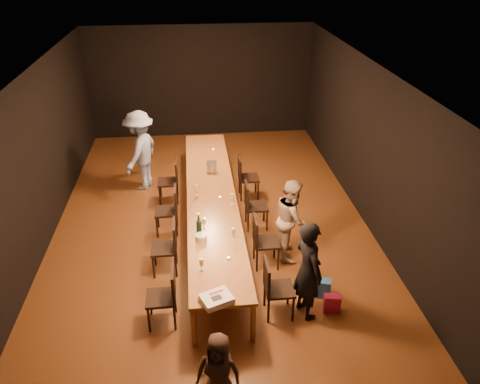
{
  "coord_description": "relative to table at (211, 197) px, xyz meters",
  "views": [
    {
      "loc": [
        -0.28,
        -7.59,
        4.93
      ],
      "look_at": [
        0.49,
        -0.41,
        1.0
      ],
      "focal_mm": 35.0,
      "sensor_mm": 36.0,
      "label": 1
    }
  ],
  "objects": [
    {
      "name": "ice_bucket",
      "position": [
        0.06,
        0.96,
        0.16
      ],
      "size": [
        0.28,
        0.28,
        0.23
      ],
      "primitive_type": "cylinder",
      "rotation": [
        0.0,
        0.0,
        0.42
      ],
      "color": "#A3A3A8",
      "rests_on": "table"
    },
    {
      "name": "woman_birthday",
      "position": [
        1.25,
        -2.42,
        0.08
      ],
      "size": [
        0.53,
        0.66,
        1.57
      ],
      "primitive_type": "imported",
      "rotation": [
        0.0,
        0.0,
        1.89
      ],
      "color": "black",
      "rests_on": "ground"
    },
    {
      "name": "room_shell",
      "position": [
        0.0,
        0.0,
        1.38
      ],
      "size": [
        6.04,
        10.04,
        3.02
      ],
      "color": "black",
      "rests_on": "ground"
    },
    {
      "name": "champagne_bottle",
      "position": [
        -0.26,
        -1.24,
        0.23
      ],
      "size": [
        0.11,
        0.11,
        0.36
      ],
      "primitive_type": null,
      "rotation": [
        0.0,
        0.0,
        0.41
      ],
      "color": "black",
      "rests_on": "table"
    },
    {
      "name": "gift_bag_blue",
      "position": [
        1.6,
        -2.1,
        -0.55
      ],
      "size": [
        0.28,
        0.23,
        0.3
      ],
      "primitive_type": "cube",
      "rotation": [
        0.0,
        0.0,
        -0.3
      ],
      "color": "#2965B5",
      "rests_on": "ground"
    },
    {
      "name": "ground",
      "position": [
        0.0,
        0.0,
        -0.7
      ],
      "size": [
        10.0,
        10.0,
        0.0
      ],
      "primitive_type": "plane",
      "color": "#472211",
      "rests_on": "ground"
    },
    {
      "name": "table",
      "position": [
        0.0,
        0.0,
        0.0
      ],
      "size": [
        0.9,
        6.0,
        0.75
      ],
      "color": "brown",
      "rests_on": "ground"
    },
    {
      "name": "gift_bag_red",
      "position": [
        1.65,
        -2.45,
        -0.56
      ],
      "size": [
        0.27,
        0.18,
        0.29
      ],
      "primitive_type": "cube",
      "rotation": [
        0.0,
        0.0,
        -0.19
      ],
      "color": "#BE1C55",
      "rests_on": "ground"
    },
    {
      "name": "chair_left_2",
      "position": [
        -0.85,
        0.0,
        -0.24
      ],
      "size": [
        0.42,
        0.42,
        0.93
      ],
      "primitive_type": null,
      "rotation": [
        0.0,
        0.0,
        1.57
      ],
      "color": "black",
      "rests_on": "ground"
    },
    {
      "name": "chair_left_1",
      "position": [
        -0.85,
        -1.2,
        -0.24
      ],
      "size": [
        0.42,
        0.42,
        0.93
      ],
      "primitive_type": null,
      "rotation": [
        0.0,
        0.0,
        1.57
      ],
      "color": "black",
      "rests_on": "ground"
    },
    {
      "name": "chair_right_0",
      "position": [
        0.85,
        -2.4,
        -0.24
      ],
      "size": [
        0.42,
        0.42,
        0.93
      ],
      "primitive_type": null,
      "rotation": [
        0.0,
        0.0,
        -1.57
      ],
      "color": "black",
      "rests_on": "ground"
    },
    {
      "name": "man_blue",
      "position": [
        -1.43,
        1.88,
        0.18
      ],
      "size": [
        1.04,
        1.31,
        1.77
      ],
      "primitive_type": "imported",
      "rotation": [
        0.0,
        0.0,
        -1.96
      ],
      "color": "#8194C8",
      "rests_on": "ground"
    },
    {
      "name": "chair_left_0",
      "position": [
        -0.85,
        -2.4,
        -0.24
      ],
      "size": [
        0.42,
        0.42,
        0.93
      ],
      "primitive_type": null,
      "rotation": [
        0.0,
        0.0,
        1.57
      ],
      "color": "black",
      "rests_on": "ground"
    },
    {
      "name": "wineglass_0",
      "position": [
        -0.25,
        -2.23,
        0.15
      ],
      "size": [
        0.06,
        0.06,
        0.21
      ],
      "primitive_type": null,
      "color": "beige",
      "rests_on": "table"
    },
    {
      "name": "tealight_mid",
      "position": [
        0.15,
        -0.16,
        0.06
      ],
      "size": [
        0.05,
        0.05,
        0.03
      ],
      "primitive_type": "cylinder",
      "color": "#B2B7B2",
      "rests_on": "table"
    },
    {
      "name": "plate_stack",
      "position": [
        -0.24,
        -1.46,
        0.1
      ],
      "size": [
        0.21,
        0.21,
        0.1
      ],
      "primitive_type": "cylinder",
      "rotation": [
        0.0,
        0.0,
        0.19
      ],
      "color": "silver",
      "rests_on": "table"
    },
    {
      "name": "wineglass_1",
      "position": [
        0.27,
        -1.49,
        0.15
      ],
      "size": [
        0.06,
        0.06,
        0.21
      ],
      "primitive_type": null,
      "color": "beige",
      "rests_on": "table"
    },
    {
      "name": "chair_left_3",
      "position": [
        -0.85,
        1.2,
        -0.24
      ],
      "size": [
        0.42,
        0.42,
        0.93
      ],
      "primitive_type": null,
      "rotation": [
        0.0,
        0.0,
        1.57
      ],
      "color": "black",
      "rests_on": "ground"
    },
    {
      "name": "tealight_near",
      "position": [
        0.15,
        -2.0,
        0.06
      ],
      "size": [
        0.05,
        0.05,
        0.03
      ],
      "primitive_type": "cylinder",
      "color": "#B2B7B2",
      "rests_on": "table"
    },
    {
      "name": "birthday_cake",
      "position": [
        -0.08,
        -2.9,
        0.09
      ],
      "size": [
        0.48,
        0.43,
        0.09
      ],
      "rotation": [
        0.0,
        0.0,
        0.38
      ],
      "color": "white",
      "rests_on": "table"
    },
    {
      "name": "child",
      "position": [
        -0.13,
        -3.87,
        -0.15
      ],
      "size": [
        0.61,
        0.49,
        1.1
      ],
      "primitive_type": "imported",
      "rotation": [
        0.0,
        0.0,
        -0.29
      ],
      "color": "#3E2A23",
      "rests_on": "ground"
    },
    {
      "name": "wineglass_5",
      "position": [
        0.14,
        0.91,
        0.15
      ],
      "size": [
        0.06,
        0.06,
        0.21
      ],
      "primitive_type": null,
      "color": "silver",
      "rests_on": "table"
    },
    {
      "name": "wineglass_3",
      "position": [
        0.35,
        -0.38,
        0.15
      ],
      "size": [
        0.06,
        0.06,
        0.21
      ],
      "primitive_type": null,
      "color": "beige",
      "rests_on": "table"
    },
    {
      "name": "wineglass_4",
      "position": [
        -0.26,
        0.02,
        0.15
      ],
      "size": [
        0.06,
        0.06,
        0.21
      ],
      "primitive_type": null,
      "color": "silver",
      "rests_on": "table"
    },
    {
      "name": "tealight_far",
      "position": [
        0.15,
        2.06,
        0.06
      ],
      "size": [
        0.05,
        0.05,
        0.03
      ],
      "primitive_type": "cylinder",
      "color": "#B2B7B2",
      "rests_on": "table"
    },
    {
      "name": "chair_right_2",
      "position": [
        0.85,
        0.0,
        -0.24
      ],
      "size": [
        0.42,
        0.42,
        0.93
      ],
      "primitive_type": null,
      "rotation": [
        0.0,
        0.0,
        -1.57
      ],
      "color": "black",
      "rests_on": "ground"
    },
    {
      "name": "chair_right_3",
      "position": [
        0.85,
        1.2,
        -0.24
      ],
      "size": [
        0.42,
        0.42,
        0.93
      ],
      "primitive_type": null,
      "rotation": [
        0.0,
        0.0,
        -1.57
      ],
      "color": "black",
      "rests_on": "ground"
    },
    {
      "name": "chair_right_1",
      "position": [
        0.85,
        -1.2,
        -0.24
      ],
      "size": [
        0.42,
        0.42,
        0.93
      ],
      "primitive_type": null,
      "rotation": [
        0.0,
        0.0,
        -1.57
      ],
      "color": "black",
      "rests_on": "ground"
    },
    {
      "name": "wineglass_2",
      "position": [
        -0.18,
        -1.14,
        0.15
      ],
      "size": [
        0.06,
        0.06,
        0.21
      ],
      "primitive_type": null,
      "color": "silver",
      "rests_on": "table"
    },
    {
      "name": "woman_tan",
      "position": [
        1.32,
        -0.94,
        0.02
      ],
      "size": [
        0.63,
        0.77,
        1.45
      ],
      "primitive_type": "imported",
      "rotation": [
        0.0,
        0.0,
        1.44
      ],
      "color": "beige",
      "rests_on": "ground"
    }
  ]
}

